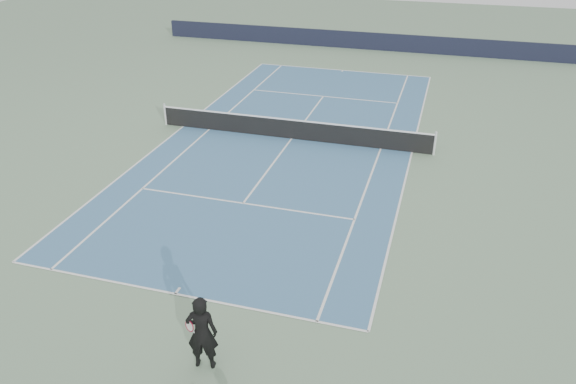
# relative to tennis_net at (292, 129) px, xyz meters

# --- Properties ---
(ground) EXTENTS (80.00, 80.00, 0.00)m
(ground) POSITION_rel_tennis_net_xyz_m (0.00, 0.00, -0.50)
(ground) COLOR slate
(court_surface) EXTENTS (10.97, 23.77, 0.01)m
(court_surface) POSITION_rel_tennis_net_xyz_m (0.00, 0.00, -0.50)
(court_surface) COLOR #3C688F
(court_surface) RESTS_ON ground
(tennis_net) EXTENTS (12.90, 0.10, 1.07)m
(tennis_net) POSITION_rel_tennis_net_xyz_m (0.00, 0.00, 0.00)
(tennis_net) COLOR silver
(tennis_net) RESTS_ON ground
(windscreen_far) EXTENTS (30.00, 0.25, 1.20)m
(windscreen_far) POSITION_rel_tennis_net_xyz_m (0.00, 17.88, 0.10)
(windscreen_far) COLOR black
(windscreen_far) RESTS_ON ground
(tennis_player) EXTENTS (0.88, 0.69, 2.02)m
(tennis_player) POSITION_rel_tennis_net_xyz_m (1.90, -14.12, 0.51)
(tennis_player) COLOR black
(tennis_player) RESTS_ON ground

